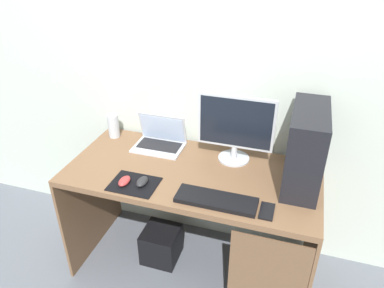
{
  "coord_description": "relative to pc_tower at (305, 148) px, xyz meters",
  "views": [
    {
      "loc": [
        0.53,
        -1.66,
        1.95
      ],
      "look_at": [
        0.0,
        0.0,
        0.95
      ],
      "focal_mm": 33.75,
      "sensor_mm": 36.0,
      "label": 1
    }
  ],
  "objects": [
    {
      "name": "pc_tower",
      "position": [
        0.0,
        0.0,
        0.0
      ],
      "size": [
        0.18,
        0.46,
        0.43
      ],
      "primitive_type": "cube",
      "color": "black",
      "rests_on": "desk"
    },
    {
      "name": "subwoofer",
      "position": [
        -0.82,
        -0.08,
        -0.87
      ],
      "size": [
        0.24,
        0.24,
        0.24
      ],
      "primitive_type": "cube",
      "color": "black",
      "rests_on": "ground_plane"
    },
    {
      "name": "cell_phone",
      "position": [
        -0.14,
        -0.32,
        -0.21
      ],
      "size": [
        0.07,
        0.13,
        0.01
      ],
      "primitive_type": "cube",
      "color": "black",
      "rests_on": "desk"
    },
    {
      "name": "wall_back",
      "position": [
        -0.6,
        0.3,
        0.32
      ],
      "size": [
        4.0,
        0.05,
        2.6
      ],
      "color": "beige",
      "rests_on": "ground_plane"
    },
    {
      "name": "ground_plane",
      "position": [
        -0.6,
        -0.08,
        -0.99
      ],
      "size": [
        8.0,
        8.0,
        0.0
      ],
      "primitive_type": "plane",
      "color": "slate"
    },
    {
      "name": "desk",
      "position": [
        -0.58,
        -0.1,
        -0.37
      ],
      "size": [
        1.46,
        0.69,
        0.77
      ],
      "color": "brown",
      "rests_on": "ground_plane"
    },
    {
      "name": "mousepad",
      "position": [
        -0.86,
        -0.31,
        -0.21
      ],
      "size": [
        0.26,
        0.2,
        0.0
      ],
      "primitive_type": "cube",
      "color": "black",
      "rests_on": "desk"
    },
    {
      "name": "monitor",
      "position": [
        -0.4,
        0.11,
        0.0
      ],
      "size": [
        0.45,
        0.19,
        0.42
      ],
      "color": "#B7BCC6",
      "rests_on": "desk"
    },
    {
      "name": "mouse_right",
      "position": [
        -0.91,
        -0.32,
        -0.19
      ],
      "size": [
        0.06,
        0.1,
        0.03
      ],
      "primitive_type": "ellipsoid",
      "color": "#B23333",
      "rests_on": "mousepad"
    },
    {
      "name": "keyboard",
      "position": [
        -0.4,
        -0.32,
        -0.2
      ],
      "size": [
        0.42,
        0.14,
        0.02
      ],
      "primitive_type": "cube",
      "color": "black",
      "rests_on": "desk"
    },
    {
      "name": "mouse_left",
      "position": [
        -0.82,
        -0.3,
        -0.19
      ],
      "size": [
        0.06,
        0.1,
        0.03
      ],
      "primitive_type": "ellipsoid",
      "color": "#232326",
      "rests_on": "mousepad"
    },
    {
      "name": "laptop",
      "position": [
        -0.89,
        0.13,
        -0.17
      ],
      "size": [
        0.31,
        0.22,
        0.21
      ],
      "color": "#B7BCC6",
      "rests_on": "desk"
    },
    {
      "name": "speaker",
      "position": [
        -1.23,
        0.16,
        -0.14
      ],
      "size": [
        0.07,
        0.07,
        0.16
      ],
      "primitive_type": "cylinder",
      "color": "#B7BCC6",
      "rests_on": "desk"
    }
  ]
}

